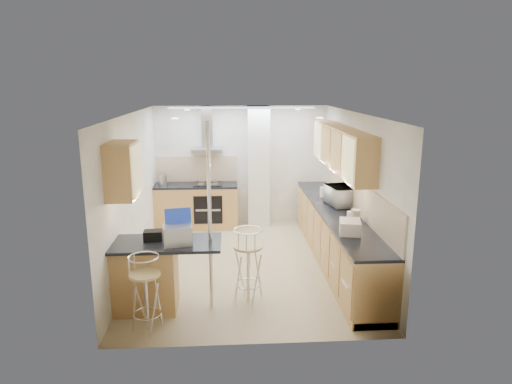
{
  "coord_description": "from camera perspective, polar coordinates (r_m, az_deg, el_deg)",
  "views": [
    {
      "loc": [
        -0.28,
        -7.14,
        2.98
      ],
      "look_at": [
        0.17,
        0.2,
        1.2
      ],
      "focal_mm": 32.0,
      "sensor_mm": 36.0,
      "label": 1
    }
  ],
  "objects": [
    {
      "name": "laptop",
      "position": [
        5.96,
        -9.77,
        -5.33
      ],
      "size": [
        0.4,
        0.33,
        0.25
      ],
      "primitive_type": "cube",
      "rotation": [
        0.0,
        0.0,
        0.19
      ],
      "color": "#A9ABB1",
      "rests_on": "peninsula"
    },
    {
      "name": "peninsula",
      "position": [
        6.27,
        -11.15,
        -10.16
      ],
      "size": [
        1.47,
        0.72,
        0.94
      ],
      "color": "#BA804A",
      "rests_on": "ground"
    },
    {
      "name": "jar_a",
      "position": [
        8.44,
        8.39,
        -0.01
      ],
      "size": [
        0.14,
        0.14,
        0.18
      ],
      "primitive_type": "cylinder",
      "rotation": [
        0.0,
        0.0,
        -0.15
      ],
      "color": "silver",
      "rests_on": "right_counter"
    },
    {
      "name": "right_counter",
      "position": [
        7.78,
        9.93,
        -5.47
      ],
      "size": [
        0.63,
        4.4,
        0.92
      ],
      "color": "#BA804A",
      "rests_on": "ground"
    },
    {
      "name": "bar_stool_near",
      "position": [
        5.8,
        -13.61,
        -12.2
      ],
      "size": [
        0.44,
        0.44,
        0.97
      ],
      "primitive_type": null,
      "rotation": [
        0.0,
        0.0,
        -0.1
      ],
      "color": "#D7B974",
      "rests_on": "ground"
    },
    {
      "name": "ground",
      "position": [
        7.74,
        -1.21,
        -9.01
      ],
      "size": [
        4.8,
        4.8,
        0.0
      ],
      "primitive_type": "plane",
      "color": "tan",
      "rests_on": "ground"
    },
    {
      "name": "bar_stool_end",
      "position": [
        6.37,
        -0.99,
        -9.06
      ],
      "size": [
        0.49,
        0.49,
        1.04
      ],
      "primitive_type": null,
      "rotation": [
        0.0,
        0.0,
        1.41
      ],
      "color": "#D7B974",
      "rests_on": "ground"
    },
    {
      "name": "back_counter",
      "position": [
        9.6,
        -7.43,
        -1.7
      ],
      "size": [
        1.7,
        0.63,
        0.92
      ],
      "color": "#BA804A",
      "rests_on": "ground"
    },
    {
      "name": "jar_c",
      "position": [
        6.98,
        12.34,
        -2.98
      ],
      "size": [
        0.15,
        0.15,
        0.2
      ],
      "primitive_type": "cylinder",
      "rotation": [
        0.0,
        0.0,
        0.08
      ],
      "color": "#C0B599",
      "rests_on": "right_counter"
    },
    {
      "name": "microwave",
      "position": [
        7.91,
        10.54,
        -0.47
      ],
      "size": [
        0.51,
        0.66,
        0.33
      ],
      "primitive_type": "imported",
      "rotation": [
        0.0,
        0.0,
        1.76
      ],
      "color": "white",
      "rests_on": "right_counter"
    },
    {
      "name": "bread_bin",
      "position": [
        6.48,
        11.67,
        -4.31
      ],
      "size": [
        0.35,
        0.41,
        0.19
      ],
      "primitive_type": "cube",
      "rotation": [
        0.0,
        0.0,
        -0.2
      ],
      "color": "silver",
      "rests_on": "right_counter"
    },
    {
      "name": "bag",
      "position": [
        6.19,
        -12.75,
        -5.31
      ],
      "size": [
        0.25,
        0.19,
        0.13
      ],
      "primitive_type": "cube",
      "rotation": [
        0.0,
        0.0,
        0.07
      ],
      "color": "black",
      "rests_on": "peninsula"
    },
    {
      "name": "jar_d",
      "position": [
        7.14,
        11.69,
        -2.9
      ],
      "size": [
        0.11,
        0.11,
        0.13
      ],
      "primitive_type": "cylinder",
      "rotation": [
        0.0,
        0.0,
        -0.07
      ],
      "color": "white",
      "rests_on": "right_counter"
    },
    {
      "name": "room_shell",
      "position": [
        7.68,
        1.03,
        2.83
      ],
      "size": [
        3.64,
        4.84,
        2.51
      ],
      "color": "beige",
      "rests_on": "ground"
    },
    {
      "name": "jar_b",
      "position": [
        8.03,
        9.55,
        -0.92
      ],
      "size": [
        0.14,
        0.14,
        0.14
      ],
      "primitive_type": "cylinder",
      "rotation": [
        0.0,
        0.0,
        -0.37
      ],
      "color": "silver",
      "rests_on": "right_counter"
    },
    {
      "name": "kettle",
      "position": [
        9.5,
        -11.55,
        1.54
      ],
      "size": [
        0.16,
        0.16,
        0.23
      ],
      "primitive_type": "cylinder",
      "color": "#A6A9AB",
      "rests_on": "back_counter"
    }
  ]
}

